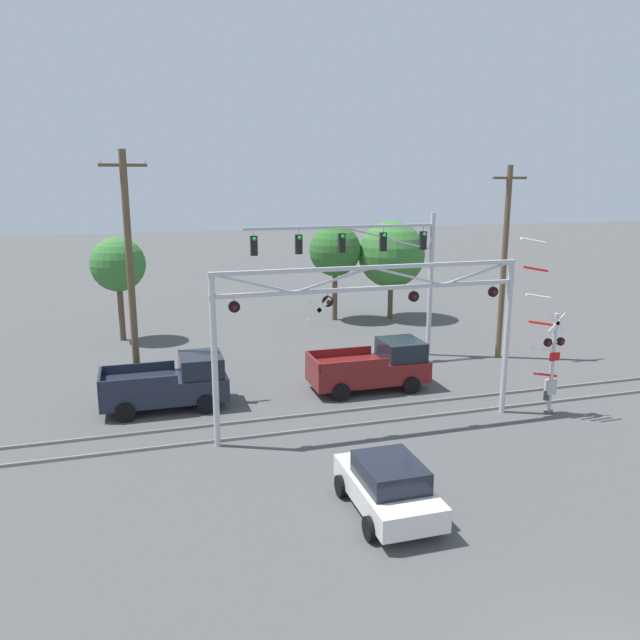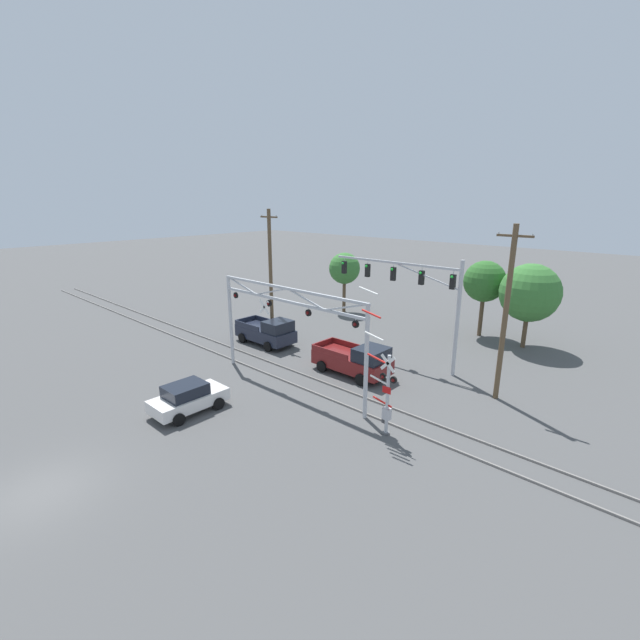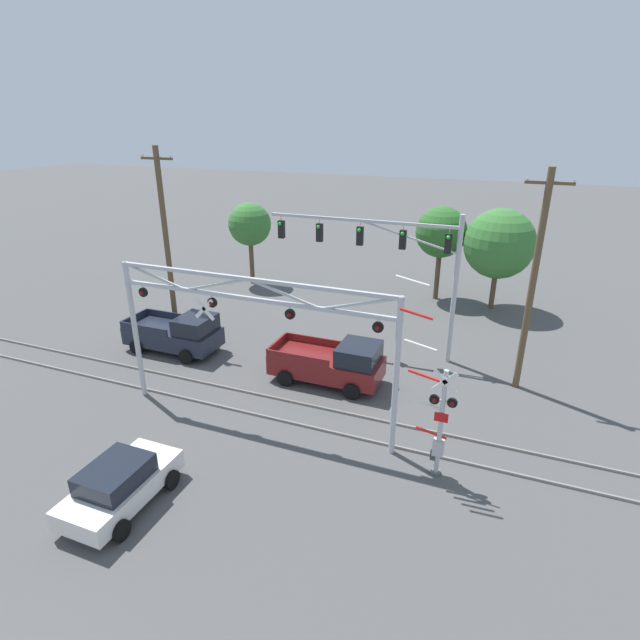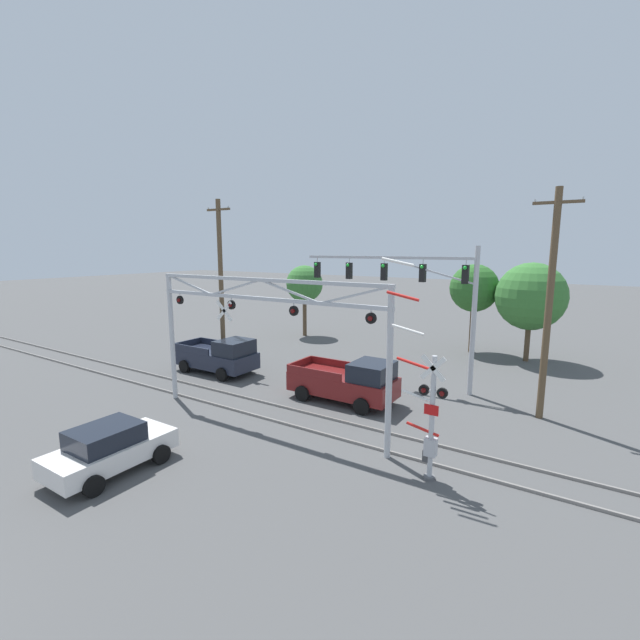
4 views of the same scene
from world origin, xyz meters
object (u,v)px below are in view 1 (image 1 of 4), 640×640
Objects in this scene: crossing_signal_mast at (550,359)px; crossing_gantry at (371,314)px; pickup_truck_lead at (374,367)px; utility_pole_right at (504,261)px; traffic_signal_span at (381,258)px; background_tree_beyond_span at (118,265)px; background_tree_far_left_verge at (391,254)px; background_tree_far_right_verge at (335,251)px; utility_pole_left at (130,275)px; pickup_truck_following at (171,384)px; sedan_waiting at (388,486)px.

crossing_gantry is at bearing 175.18° from crossing_signal_mast.
utility_pole_right is at bearing 19.10° from pickup_truck_lead.
traffic_signal_span is 14.46m from background_tree_beyond_span.
background_tree_far_left_verge is (16.45, 0.93, -0.11)m from background_tree_beyond_span.
utility_pole_right is 1.56× the size of background_tree_far_right_verge.
crossing_signal_mast is at bearing -40.96° from pickup_truck_lead.
crossing_gantry is at bearing -113.68° from pickup_truck_lead.
pickup_truck_lead is 0.53× the size of utility_pole_right.
utility_pole_left is 17.52m from utility_pole_right.
pickup_truck_lead is 15.96m from background_tree_beyond_span.
pickup_truck_following is at bearing 148.28° from crossing_gantry.
pickup_truck_lead is at bearing -48.02° from background_tree_beyond_span.
utility_pole_left reaches higher than background_tree_beyond_span.
crossing_gantry is 6.80m from sedan_waiting.
pickup_truck_following is 12.08m from background_tree_beyond_span.
utility_pole_left reaches higher than crossing_signal_mast.
crossing_signal_mast is at bearing -108.83° from utility_pole_right.
pickup_truck_lead is (-5.28, 4.59, -1.20)m from crossing_signal_mast.
utility_pole_right is at bearing 71.17° from crossing_signal_mast.
utility_pole_right reaches higher than background_tree_far_right_verge.
sedan_waiting is at bearing -109.22° from pickup_truck_lead.
utility_pole_left is 9.95m from background_tree_beyond_span.
crossing_signal_mast is 22.67m from background_tree_beyond_span.
utility_pole_right reaches higher than sedan_waiting.
crossing_signal_mast is 16.55m from utility_pole_left.
background_tree_far_right_verge is at bearing 75.70° from sedan_waiting.
utility_pole_left is (-6.38, 11.35, 4.33)m from sedan_waiting.
background_tree_far_right_verge is at bearing 99.10° from crossing_signal_mast.
background_tree_beyond_span is at bearing 134.16° from crossing_signal_mast.
traffic_signal_span reaches higher than sedan_waiting.
sedan_waiting is 24.29m from background_tree_far_left_verge.
crossing_signal_mast is at bearing -68.44° from traffic_signal_span.
traffic_signal_span is at bearing 11.47° from utility_pole_left.
utility_pole_left is at bearing -168.53° from traffic_signal_span.
crossing_gantry is 2.23× the size of pickup_truck_lead.
background_tree_beyond_span is (-18.21, 8.93, -0.64)m from utility_pole_right.
crossing_signal_mast is at bearing -80.90° from background_tree_far_right_verge.
crossing_signal_mast is 0.69× the size of utility_pole_left.
pickup_truck_following is 1.26× the size of sedan_waiting.
background_tree_far_left_verge is at bearing 34.50° from utility_pole_left.
crossing_signal_mast is 10.10m from sedan_waiting.
background_tree_far_left_verge is at bearing 63.89° from traffic_signal_span.
background_tree_far_left_verge is (15.73, 10.81, -0.99)m from utility_pole_left.
background_tree_far_left_verge is at bearing 87.59° from crossing_signal_mast.
pickup_truck_lead is (-1.86, -4.08, -4.10)m from traffic_signal_span.
crossing_gantry is 8.88m from traffic_signal_span.
utility_pole_right is at bearing 8.88° from pickup_truck_following.
pickup_truck_following is 0.80× the size of background_tree_far_right_verge.
crossing_gantry is 7.35m from crossing_signal_mast.
traffic_signal_span is 11.82m from utility_pole_left.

